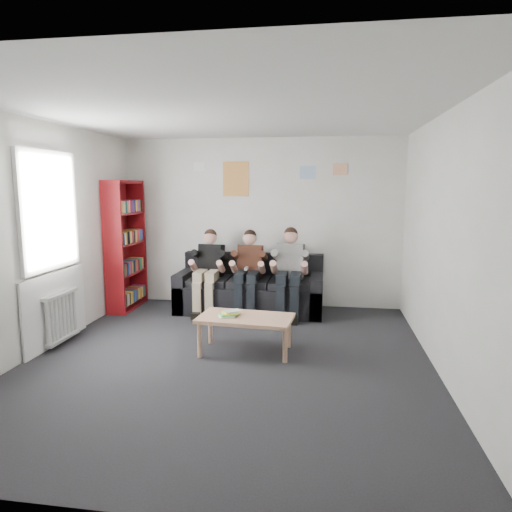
{
  "coord_description": "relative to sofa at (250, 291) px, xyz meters",
  "views": [
    {
      "loc": [
        1.05,
        -4.81,
        1.94
      ],
      "look_at": [
        0.11,
        1.3,
        0.99
      ],
      "focal_mm": 32.0,
      "sensor_mm": 36.0,
      "label": 1
    }
  ],
  "objects": [
    {
      "name": "room_shell",
      "position": [
        0.1,
        -2.07,
        1.04
      ],
      "size": [
        5.0,
        5.0,
        5.0
      ],
      "color": "black",
      "rests_on": "ground"
    },
    {
      "name": "sofa",
      "position": [
        0.0,
        0.0,
        0.0
      ],
      "size": [
        2.24,
        0.92,
        0.87
      ],
      "color": "black",
      "rests_on": "ground"
    },
    {
      "name": "bookshelf",
      "position": [
        -1.97,
        -0.14,
        0.7
      ],
      "size": [
        0.3,
        0.91,
        2.03
      ],
      "rotation": [
        0.0,
        0.0,
        0.03
      ],
      "color": "maroon",
      "rests_on": "ground"
    },
    {
      "name": "coffee_table",
      "position": [
        0.24,
        -1.82,
        0.07
      ],
      "size": [
        1.08,
        0.6,
        0.43
      ],
      "rotation": [
        0.0,
        0.0,
        -0.09
      ],
      "color": "tan",
      "rests_on": "ground"
    },
    {
      "name": "game_cases",
      "position": [
        0.06,
        -1.83,
        0.15
      ],
      "size": [
        0.24,
        0.22,
        0.06
      ],
      "rotation": [
        0.0,
        0.0,
        0.35
      ],
      "color": "silver",
      "rests_on": "coffee_table"
    },
    {
      "name": "person_left",
      "position": [
        -0.63,
        -0.2,
        0.33
      ],
      "size": [
        0.38,
        0.8,
        1.28
      ],
      "rotation": [
        0.0,
        0.0,
        -0.1
      ],
      "color": "black",
      "rests_on": "sofa"
    },
    {
      "name": "person_middle",
      "position": [
        -0.0,
        -0.2,
        0.33
      ],
      "size": [
        0.37,
        0.8,
        1.28
      ],
      "rotation": [
        0.0,
        0.0,
        -0.02
      ],
      "color": "#4C2619",
      "rests_on": "sofa"
    },
    {
      "name": "person_right",
      "position": [
        0.63,
        -0.2,
        0.35
      ],
      "size": [
        0.4,
        0.85,
        1.33
      ],
      "rotation": [
        0.0,
        0.0,
        -0.09
      ],
      "color": "silver",
      "rests_on": "sofa"
    },
    {
      "name": "radiator",
      "position": [
        -2.05,
        -1.87,
        0.04
      ],
      "size": [
        0.1,
        0.64,
        0.6
      ],
      "color": "silver",
      "rests_on": "ground"
    },
    {
      "name": "window",
      "position": [
        -2.13,
        -1.87,
        0.72
      ],
      "size": [
        0.05,
        1.3,
        2.36
      ],
      "color": "white",
      "rests_on": "room_shell"
    },
    {
      "name": "poster_large",
      "position": [
        -0.3,
        0.41,
        1.74
      ],
      "size": [
        0.42,
        0.01,
        0.55
      ],
      "primitive_type": "cube",
      "color": "gold",
      "rests_on": "room_shell"
    },
    {
      "name": "poster_blue",
      "position": [
        0.85,
        0.41,
        1.84
      ],
      "size": [
        0.25,
        0.01,
        0.2
      ],
      "primitive_type": "cube",
      "color": "#3D83D1",
      "rests_on": "room_shell"
    },
    {
      "name": "poster_pink",
      "position": [
        1.35,
        0.41,
        1.89
      ],
      "size": [
        0.22,
        0.01,
        0.18
      ],
      "primitive_type": "cube",
      "color": "#C43D91",
      "rests_on": "room_shell"
    },
    {
      "name": "poster_sign",
      "position": [
        -0.9,
        0.41,
        1.94
      ],
      "size": [
        0.2,
        0.01,
        0.14
      ],
      "primitive_type": "cube",
      "color": "white",
      "rests_on": "room_shell"
    }
  ]
}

